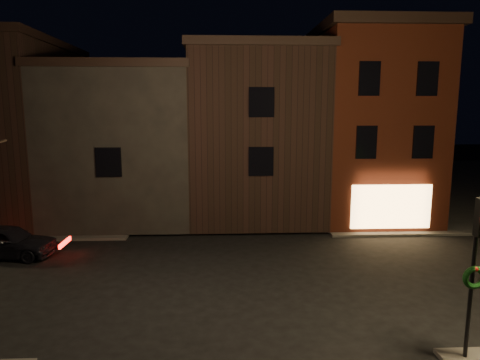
% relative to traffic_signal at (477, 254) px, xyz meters
% --- Properties ---
extents(ground, '(120.00, 120.00, 0.00)m').
position_rel_traffic_signal_xyz_m(ground, '(-5.60, 5.51, -2.81)').
color(ground, black).
rests_on(ground, ground).
extents(sidewalk_far_right, '(30.00, 30.00, 0.12)m').
position_rel_traffic_signal_xyz_m(sidewalk_far_right, '(14.40, 25.51, -2.75)').
color(sidewalk_far_right, '#2D2B28').
rests_on(sidewalk_far_right, ground).
extents(corner_building, '(6.50, 8.50, 10.50)m').
position_rel_traffic_signal_xyz_m(corner_building, '(2.40, 14.98, 2.59)').
color(corner_building, '#47180C').
rests_on(corner_building, ground).
extents(row_building_a, '(7.30, 10.30, 9.40)m').
position_rel_traffic_signal_xyz_m(row_building_a, '(-4.10, 16.01, 2.03)').
color(row_building_a, black).
rests_on(row_building_a, ground).
extents(row_building_b, '(7.80, 10.30, 8.40)m').
position_rel_traffic_signal_xyz_m(row_building_b, '(-11.35, 16.01, 1.53)').
color(row_building_b, black).
rests_on(row_building_b, ground).
extents(row_building_c, '(7.30, 10.30, 9.90)m').
position_rel_traffic_signal_xyz_m(row_building_c, '(-18.60, 16.01, 2.28)').
color(row_building_c, black).
rests_on(row_building_c, ground).
extents(traffic_signal, '(0.58, 0.38, 4.05)m').
position_rel_traffic_signal_xyz_m(traffic_signal, '(0.00, 0.00, 0.00)').
color(traffic_signal, black).
rests_on(traffic_signal, sidewalk_near_right).
extents(parked_car_a, '(4.24, 2.06, 1.39)m').
position_rel_traffic_signal_xyz_m(parked_car_a, '(-15.12, 8.38, -2.11)').
color(parked_car_a, black).
rests_on(parked_car_a, ground).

